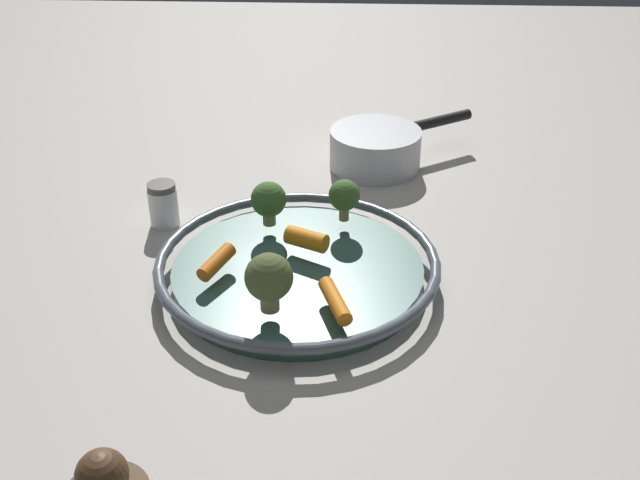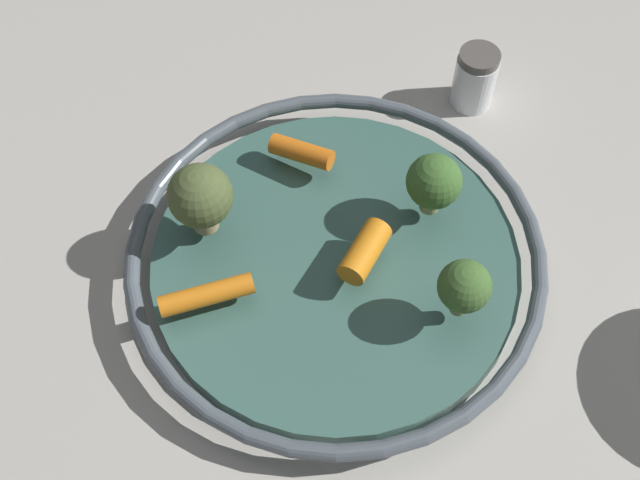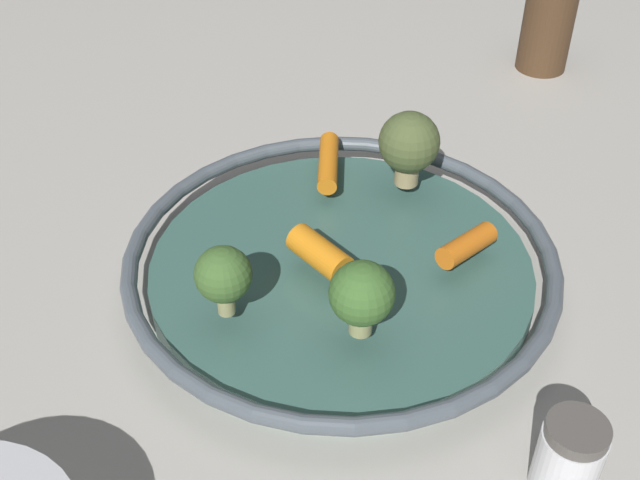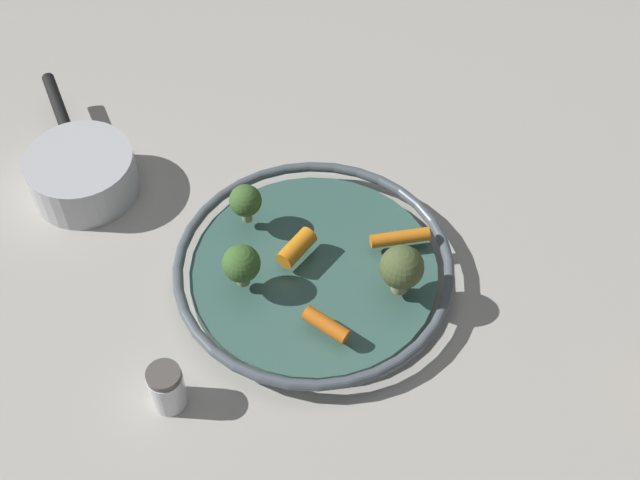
{
  "view_description": "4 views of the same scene",
  "coord_description": "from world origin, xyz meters",
  "px_view_note": "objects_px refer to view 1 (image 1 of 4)",
  "views": [
    {
      "loc": [
        -0.06,
        0.72,
        0.49
      ],
      "look_at": [
        -0.03,
        0.02,
        0.07
      ],
      "focal_mm": 42.85,
      "sensor_mm": 36.0,
      "label": 1
    },
    {
      "loc": [
        -0.32,
        0.01,
        0.55
      ],
      "look_at": [
        -0.01,
        0.01,
        0.06
      ],
      "focal_mm": 45.04,
      "sensor_mm": 36.0,
      "label": 2
    },
    {
      "loc": [
        0.15,
        -0.43,
        0.41
      ],
      "look_at": [
        -0.01,
        -0.02,
        0.05
      ],
      "focal_mm": 44.95,
      "sensor_mm": 36.0,
      "label": 3
    },
    {
      "loc": [
        0.58,
        0.1,
        0.81
      ],
      "look_at": [
        -0.01,
        0.01,
        0.06
      ],
      "focal_mm": 48.47,
      "sensor_mm": 36.0,
      "label": 4
    }
  ],
  "objects_px": {
    "baby_carrot_near_rim": "(306,239)",
    "baby_carrot_left": "(217,262)",
    "broccoli_floret_large": "(344,196)",
    "baby_carrot_back": "(335,301)",
    "broccoli_floret_edge": "(269,278)",
    "salt_shaker": "(163,205)",
    "saucepan": "(377,148)",
    "broccoli_floret_small": "(269,200)",
    "serving_bowl": "(298,268)"
  },
  "relations": [
    {
      "from": "salt_shaker",
      "to": "broccoli_floret_edge",
      "type": "bearing_deg",
      "value": 125.64
    },
    {
      "from": "baby_carrot_left",
      "to": "broccoli_floret_edge",
      "type": "distance_m",
      "value": 0.1
    },
    {
      "from": "baby_carrot_near_rim",
      "to": "baby_carrot_left",
      "type": "bearing_deg",
      "value": 27.12
    },
    {
      "from": "serving_bowl",
      "to": "salt_shaker",
      "type": "distance_m",
      "value": 0.22
    },
    {
      "from": "saucepan",
      "to": "broccoli_floret_edge",
      "type": "bearing_deg",
      "value": 74.22
    },
    {
      "from": "broccoli_floret_edge",
      "to": "broccoli_floret_large",
      "type": "distance_m",
      "value": 0.2
    },
    {
      "from": "serving_bowl",
      "to": "baby_carrot_near_rim",
      "type": "height_order",
      "value": "baby_carrot_near_rim"
    },
    {
      "from": "baby_carrot_near_rim",
      "to": "serving_bowl",
      "type": "bearing_deg",
      "value": 67.28
    },
    {
      "from": "baby_carrot_left",
      "to": "broccoli_floret_small",
      "type": "height_order",
      "value": "broccoli_floret_small"
    },
    {
      "from": "baby_carrot_near_rim",
      "to": "saucepan",
      "type": "relative_size",
      "value": 0.23
    },
    {
      "from": "baby_carrot_left",
      "to": "serving_bowl",
      "type": "bearing_deg",
      "value": -162.28
    },
    {
      "from": "baby_carrot_back",
      "to": "broccoli_floret_large",
      "type": "xyz_separation_m",
      "value": [
        -0.01,
        -0.18,
        0.02
      ]
    },
    {
      "from": "baby_carrot_left",
      "to": "broccoli_floret_edge",
      "type": "bearing_deg",
      "value": 132.4
    },
    {
      "from": "baby_carrot_near_rim",
      "to": "broccoli_floret_edge",
      "type": "relative_size",
      "value": 0.77
    },
    {
      "from": "baby_carrot_left",
      "to": "broccoli_floret_large",
      "type": "height_order",
      "value": "broccoli_floret_large"
    },
    {
      "from": "saucepan",
      "to": "broccoli_floret_large",
      "type": "bearing_deg",
      "value": 78.62
    },
    {
      "from": "serving_bowl",
      "to": "saucepan",
      "type": "bearing_deg",
      "value": -107.08
    },
    {
      "from": "baby_carrot_left",
      "to": "broccoli_floret_edge",
      "type": "xyz_separation_m",
      "value": [
        -0.07,
        0.07,
        0.03
      ]
    },
    {
      "from": "baby_carrot_near_rim",
      "to": "baby_carrot_back",
      "type": "bearing_deg",
      "value": 107.42
    },
    {
      "from": "salt_shaker",
      "to": "baby_carrot_left",
      "type": "bearing_deg",
      "value": 121.93
    },
    {
      "from": "serving_bowl",
      "to": "broccoli_floret_large",
      "type": "bearing_deg",
      "value": -119.79
    },
    {
      "from": "baby_carrot_near_rim",
      "to": "broccoli_floret_edge",
      "type": "distance_m",
      "value": 0.13
    },
    {
      "from": "baby_carrot_near_rim",
      "to": "broccoli_floret_edge",
      "type": "bearing_deg",
      "value": 76.3
    },
    {
      "from": "baby_carrot_left",
      "to": "broccoli_floret_large",
      "type": "xyz_separation_m",
      "value": [
        -0.14,
        -0.12,
        0.02
      ]
    },
    {
      "from": "broccoli_floret_small",
      "to": "baby_carrot_left",
      "type": "bearing_deg",
      "value": 64.85
    },
    {
      "from": "baby_carrot_left",
      "to": "broccoli_floret_small",
      "type": "xyz_separation_m",
      "value": [
        -0.05,
        -0.1,
        0.02
      ]
    },
    {
      "from": "serving_bowl",
      "to": "broccoli_floret_large",
      "type": "distance_m",
      "value": 0.11
    },
    {
      "from": "broccoli_floret_small",
      "to": "broccoli_floret_large",
      "type": "bearing_deg",
      "value": -170.57
    },
    {
      "from": "broccoli_floret_small",
      "to": "saucepan",
      "type": "height_order",
      "value": "broccoli_floret_small"
    },
    {
      "from": "broccoli_floret_small",
      "to": "salt_shaker",
      "type": "distance_m",
      "value": 0.15
    },
    {
      "from": "broccoli_floret_edge",
      "to": "broccoli_floret_large",
      "type": "height_order",
      "value": "broccoli_floret_edge"
    },
    {
      "from": "broccoli_floret_edge",
      "to": "broccoli_floret_small",
      "type": "height_order",
      "value": "broccoli_floret_edge"
    },
    {
      "from": "baby_carrot_back",
      "to": "broccoli_floret_edge",
      "type": "xyz_separation_m",
      "value": [
        0.07,
        0.01,
        0.03
      ]
    },
    {
      "from": "broccoli_floret_edge",
      "to": "broccoli_floret_small",
      "type": "xyz_separation_m",
      "value": [
        0.02,
        -0.17,
        -0.0
      ]
    },
    {
      "from": "baby_carrot_left",
      "to": "broccoli_floret_small",
      "type": "relative_size",
      "value": 0.96
    },
    {
      "from": "baby_carrot_left",
      "to": "broccoli_floret_large",
      "type": "distance_m",
      "value": 0.18
    },
    {
      "from": "baby_carrot_near_rim",
      "to": "broccoli_floret_small",
      "type": "bearing_deg",
      "value": -47.19
    },
    {
      "from": "broccoli_floret_large",
      "to": "salt_shaker",
      "type": "distance_m",
      "value": 0.24
    },
    {
      "from": "baby_carrot_back",
      "to": "baby_carrot_near_rim",
      "type": "height_order",
      "value": "baby_carrot_near_rim"
    },
    {
      "from": "serving_bowl",
      "to": "baby_carrot_left",
      "type": "distance_m",
      "value": 0.09
    },
    {
      "from": "broccoli_floret_edge",
      "to": "baby_carrot_back",
      "type": "bearing_deg",
      "value": -174.39
    },
    {
      "from": "baby_carrot_left",
      "to": "salt_shaker",
      "type": "distance_m",
      "value": 0.18
    },
    {
      "from": "serving_bowl",
      "to": "saucepan",
      "type": "height_order",
      "value": "saucepan"
    },
    {
      "from": "serving_bowl",
      "to": "broccoli_floret_edge",
      "type": "height_order",
      "value": "broccoli_floret_edge"
    },
    {
      "from": "baby_carrot_back",
      "to": "salt_shaker",
      "type": "bearing_deg",
      "value": -43.85
    },
    {
      "from": "baby_carrot_left",
      "to": "baby_carrot_near_rim",
      "type": "relative_size",
      "value": 1.08
    },
    {
      "from": "baby_carrot_back",
      "to": "saucepan",
      "type": "distance_m",
      "value": 0.4
    },
    {
      "from": "baby_carrot_back",
      "to": "baby_carrot_near_rim",
      "type": "bearing_deg",
      "value": -72.58
    },
    {
      "from": "baby_carrot_back",
      "to": "serving_bowl",
      "type": "bearing_deg",
      "value": -64.35
    },
    {
      "from": "broccoli_floret_edge",
      "to": "salt_shaker",
      "type": "bearing_deg",
      "value": -54.36
    }
  ]
}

